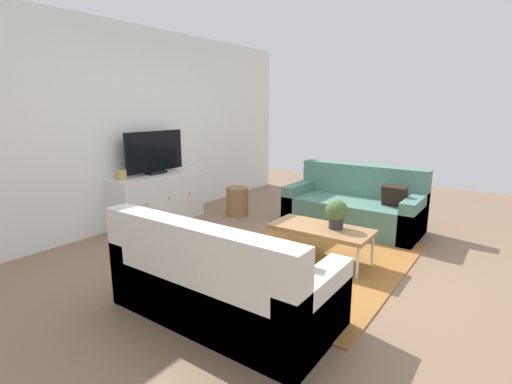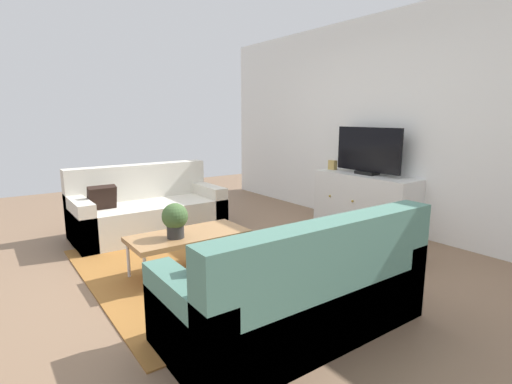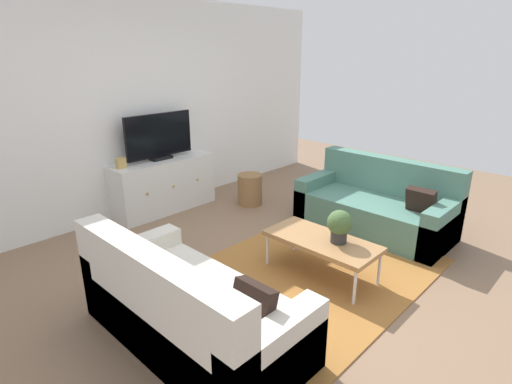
{
  "view_description": "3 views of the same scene",
  "coord_description": "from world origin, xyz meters",
  "views": [
    {
      "loc": [
        -3.48,
        -1.91,
        1.63
      ],
      "look_at": [
        0.0,
        0.55,
        0.67
      ],
      "focal_mm": 26.64,
      "sensor_mm": 36.0,
      "label": 1
    },
    {
      "loc": [
        3.22,
        -1.74,
        1.44
      ],
      "look_at": [
        0.0,
        0.55,
        0.67
      ],
      "focal_mm": 27.45,
      "sensor_mm": 36.0,
      "label": 2
    },
    {
      "loc": [
        -2.88,
        -2.18,
        2.06
      ],
      "look_at": [
        0.0,
        0.55,
        0.67
      ],
      "focal_mm": 28.54,
      "sensor_mm": 36.0,
      "label": 3
    }
  ],
  "objects": [
    {
      "name": "ground_plane",
      "position": [
        0.0,
        0.0,
        0.0
      ],
      "size": [
        10.0,
        10.0,
        0.0
      ],
      "primitive_type": "plane",
      "color": "#84664C"
    },
    {
      "name": "wall_back",
      "position": [
        0.0,
        2.55,
        1.35
      ],
      "size": [
        6.4,
        0.12,
        2.7
      ],
      "primitive_type": "cube",
      "color": "white",
      "rests_on": "ground_plane"
    },
    {
      "name": "area_rug",
      "position": [
        0.0,
        -0.15,
        0.01
      ],
      "size": [
        2.5,
        1.9,
        0.01
      ],
      "primitive_type": "cube",
      "color": "#9E662D",
      "rests_on": "ground_plane"
    },
    {
      "name": "couch_left_side",
      "position": [
        -1.44,
        -0.1,
        0.27
      ],
      "size": [
        0.85,
        1.77,
        0.84
      ],
      "color": "beige",
      "rests_on": "ground_plane"
    },
    {
      "name": "couch_right_side",
      "position": [
        1.44,
        -0.1,
        0.27
      ],
      "size": [
        0.85,
        1.77,
        0.84
      ],
      "color": "#4C7A6B",
      "rests_on": "ground_plane"
    },
    {
      "name": "coffee_table",
      "position": [
        0.06,
        -0.25,
        0.35
      ],
      "size": [
        0.51,
        1.07,
        0.38
      ],
      "color": "#A37547",
      "rests_on": "ground_plane"
    },
    {
      "name": "potted_plant",
      "position": [
        0.11,
        -0.4,
        0.56
      ],
      "size": [
        0.23,
        0.23,
        0.31
      ],
      "color": "#2D2D2D",
      "rests_on": "coffee_table"
    },
    {
      "name": "tv_console",
      "position": [
        0.01,
        2.27,
        0.35
      ],
      "size": [
        1.4,
        0.47,
        0.71
      ],
      "color": "silver",
      "rests_on": "ground_plane"
    },
    {
      "name": "flat_screen_tv",
      "position": [
        0.01,
        2.29,
        1.0
      ],
      "size": [
        0.96,
        0.16,
        0.6
      ],
      "color": "black",
      "rests_on": "tv_console"
    },
    {
      "name": "mantel_clock",
      "position": [
        -0.57,
        2.27,
        0.77
      ],
      "size": [
        0.11,
        0.07,
        0.13
      ],
      "primitive_type": "cube",
      "color": "tan",
      "rests_on": "tv_console"
    },
    {
      "name": "wicker_basket",
      "position": [
        0.96,
        1.59,
        0.22
      ],
      "size": [
        0.34,
        0.34,
        0.43
      ],
      "primitive_type": "cylinder",
      "color": "olive",
      "rests_on": "ground_plane"
    }
  ]
}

